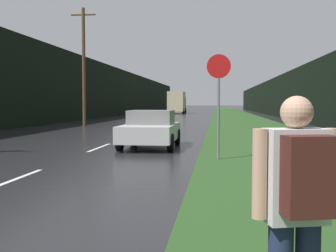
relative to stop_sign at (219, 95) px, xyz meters
name	(u,v)px	position (x,y,z in m)	size (l,w,h in m)	color
grass_verge	(242,121)	(2.37, 27.93, -1.96)	(6.00, 240.00, 0.02)	#26471E
lane_stripe_b	(12,180)	(-4.57, -3.96, -1.97)	(0.12, 3.00, 0.01)	silver
lane_stripe_c	(99,147)	(-4.57, 3.04, -1.97)	(0.12, 3.00, 0.01)	silver
lane_stripe_d	(135,134)	(-4.57, 10.04, -1.97)	(0.12, 3.00, 0.01)	silver
treeline_far_side	(99,91)	(-14.51, 37.93, 1.28)	(2.00, 140.00, 6.50)	black
treeline_near_side	(289,96)	(8.37, 37.93, 0.56)	(2.00, 140.00, 5.06)	black
utility_pole_far	(84,66)	(-9.69, 17.05, 2.46)	(1.80, 0.24, 8.59)	#4C3823
stop_sign	(219,95)	(0.00, 0.00, 0.00)	(0.72, 0.07, 3.19)	slate
hitchhiker_with_backpack	(297,207)	(0.50, -9.88, -0.95)	(0.60, 0.49, 1.77)	#1E2847
car_passing_near	(151,129)	(-2.60, 3.36, -1.25)	(2.05, 4.21, 1.44)	#BCBCBC
delivery_truck	(177,102)	(-6.54, 55.71, -0.12)	(2.65, 7.42, 3.55)	#6E684F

